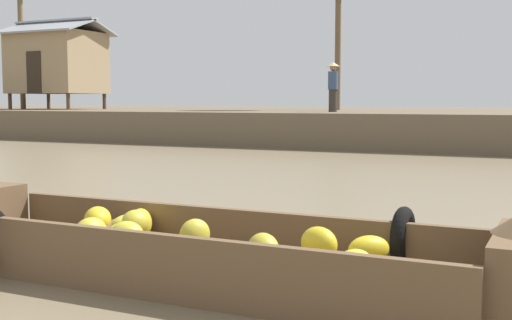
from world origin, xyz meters
TOP-DOWN VIEW (x-y plane):
  - ground_plane at (0.00, 10.00)m, footprint 300.00×300.00m
  - riverbank_strip at (0.00, 29.55)m, footprint 160.00×20.00m
  - banana_boat at (0.49, 5.83)m, footprint 5.68×1.95m
  - stilt_house_left at (-17.66, 24.22)m, footprint 4.44×3.30m
  - vendor_person at (-3.95, 22.34)m, footprint 0.44×0.44m

SIDE VIEW (x-z plane):
  - ground_plane at x=0.00m, z-range 0.00..0.00m
  - banana_boat at x=0.49m, z-range -0.14..0.67m
  - riverbank_strip at x=0.00m, z-range 0.00..1.09m
  - vendor_person at x=-3.95m, z-range 1.19..2.85m
  - stilt_house_left at x=-17.66m, z-range 1.23..5.21m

